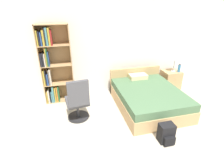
# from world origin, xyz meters

# --- Properties ---
(wall_back) EXTENTS (9.00, 0.06, 2.60)m
(wall_back) POSITION_xyz_m (0.00, 3.23, 1.30)
(wall_back) COLOR white
(wall_back) RESTS_ON ground_plane
(bookshelf) EXTENTS (0.77, 0.34, 2.02)m
(bookshelf) POSITION_xyz_m (-1.67, 2.95, 1.00)
(bookshelf) COLOR tan
(bookshelf) RESTS_ON ground_plane
(bed) EXTENTS (1.52, 1.96, 0.75)m
(bed) POSITION_xyz_m (0.61, 2.08, 0.26)
(bed) COLOR tan
(bed) RESTS_ON ground_plane
(office_chair) EXTENTS (0.53, 0.61, 1.05)m
(office_chair) POSITION_xyz_m (-1.16, 1.88, 0.48)
(office_chair) COLOR #232326
(office_chair) RESTS_ON ground_plane
(nightstand) EXTENTS (0.53, 0.49, 0.55)m
(nightstand) POSITION_xyz_m (1.79, 2.91, 0.27)
(nightstand) COLOR tan
(nightstand) RESTS_ON ground_plane
(table_lamp) EXTENTS (0.28, 0.28, 0.56)m
(table_lamp) POSITION_xyz_m (1.81, 2.87, 1.01)
(table_lamp) COLOR #B2B2B7
(table_lamp) RESTS_ON nightstand
(water_bottle) EXTENTS (0.08, 0.08, 0.25)m
(water_bottle) POSITION_xyz_m (1.95, 2.79, 0.67)
(water_bottle) COLOR teal
(water_bottle) RESTS_ON nightstand
(backpack_black) EXTENTS (0.28, 0.28, 0.38)m
(backpack_black) POSITION_xyz_m (0.40, 0.77, 0.18)
(backpack_black) COLOR black
(backpack_black) RESTS_ON ground_plane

